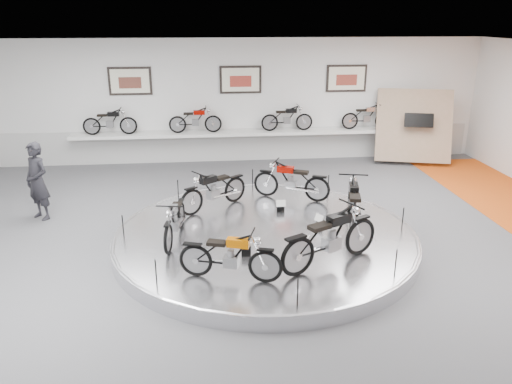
{
  "coord_description": "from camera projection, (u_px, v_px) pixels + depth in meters",
  "views": [
    {
      "loc": [
        -1.2,
        -9.36,
        4.64
      ],
      "look_at": [
        -0.16,
        0.6,
        1.1
      ],
      "focal_mm": 35.0,
      "sensor_mm": 36.0,
      "label": 1
    }
  ],
  "objects": [
    {
      "name": "bike_c",
      "position": [
        214.0,
        189.0,
        11.75
      ],
      "size": [
        1.66,
        1.45,
        0.96
      ],
      "primitive_type": null,
      "rotation": [
        0.0,
        0.0,
        3.79
      ],
      "color": "black",
      "rests_on": "display_platform"
    },
    {
      "name": "shelf",
      "position": [
        242.0,
        133.0,
        16.39
      ],
      "size": [
        11.0,
        0.55,
        0.1
      ],
      "primitive_type": "cube",
      "color": "silver",
      "rests_on": "wall_back"
    },
    {
      "name": "poster_center",
      "position": [
        241.0,
        80.0,
        16.07
      ],
      "size": [
        1.35,
        0.06,
        0.88
      ],
      "primitive_type": "cube",
      "color": "white",
      "rests_on": "wall_back"
    },
    {
      "name": "poster_left",
      "position": [
        130.0,
        81.0,
        15.72
      ],
      "size": [
        1.35,
        0.06,
        0.88
      ],
      "primitive_type": "cube",
      "color": "white",
      "rests_on": "wall_back"
    },
    {
      "name": "bike_b",
      "position": [
        291.0,
        180.0,
        12.37
      ],
      "size": [
        1.75,
        1.22,
        0.97
      ],
      "primitive_type": null,
      "rotation": [
        0.0,
        0.0,
        2.72
      ],
      "color": "#830700",
      "rests_on": "display_platform"
    },
    {
      "name": "bike_f",
      "position": [
        331.0,
        237.0,
        9.04
      ],
      "size": [
        1.99,
        1.48,
        1.12
      ],
      "primitive_type": null,
      "rotation": [
        0.0,
        0.0,
        6.77
      ],
      "color": "black",
      "rests_on": "display_platform"
    },
    {
      "name": "shelf_bike_a",
      "position": [
        110.0,
        123.0,
        15.84
      ],
      "size": [
        1.22,
        0.43,
        0.73
      ],
      "primitive_type": null,
      "color": "black",
      "rests_on": "shelf"
    },
    {
      "name": "shelf_bike_c",
      "position": [
        287.0,
        120.0,
        16.4
      ],
      "size": [
        1.22,
        0.43,
        0.73
      ],
      "primitive_type": null,
      "color": "black",
      "rests_on": "shelf"
    },
    {
      "name": "bike_e",
      "position": [
        230.0,
        256.0,
        8.56
      ],
      "size": [
        1.65,
        0.97,
        0.91
      ],
      "primitive_type": null,
      "rotation": [
        0.0,
        0.0,
        5.99
      ],
      "color": "#B75800",
      "rests_on": "display_platform"
    },
    {
      "name": "bike_d",
      "position": [
        175.0,
        220.0,
        10.09
      ],
      "size": [
        0.78,
        1.6,
        0.9
      ],
      "primitive_type": null,
      "rotation": [
        0.0,
        0.0,
        4.55
      ],
      "color": "#ACADB1",
      "rests_on": "display_platform"
    },
    {
      "name": "wall_back",
      "position": [
        241.0,
        101.0,
        16.34
      ],
      "size": [
        16.0,
        0.0,
        16.0
      ],
      "primitive_type": "plane",
      "rotation": [
        1.57,
        0.0,
        0.0
      ],
      "color": "silver",
      "rests_on": "floor"
    },
    {
      "name": "display_platform",
      "position": [
        265.0,
        238.0,
        10.67
      ],
      "size": [
        6.4,
        6.4,
        0.3
      ],
      "primitive_type": "cylinder",
      "color": "silver",
      "rests_on": "floor"
    },
    {
      "name": "floor",
      "position": [
        267.0,
        251.0,
        10.44
      ],
      "size": [
        16.0,
        16.0,
        0.0
      ],
      "primitive_type": "plane",
      "color": "#4C4C4F",
      "rests_on": "ground"
    },
    {
      "name": "poster_right",
      "position": [
        346.0,
        78.0,
        16.41
      ],
      "size": [
        1.35,
        0.06,
        0.88
      ],
      "primitive_type": "cube",
      "color": "white",
      "rests_on": "wall_back"
    },
    {
      "name": "platform_rim",
      "position": [
        265.0,
        233.0,
        10.63
      ],
      "size": [
        6.4,
        6.4,
        0.1
      ],
      "primitive_type": "torus",
      "color": "#B2B2BA",
      "rests_on": "display_platform"
    },
    {
      "name": "display_panel",
      "position": [
        414.0,
        126.0,
        16.29
      ],
      "size": [
        2.56,
        1.52,
        2.3
      ],
      "primitive_type": "cube",
      "rotation": [
        -0.35,
        0.0,
        -0.26
      ],
      "color": "#A3816D",
      "rests_on": "floor"
    },
    {
      "name": "shelf_bike_b",
      "position": [
        195.0,
        122.0,
        16.1
      ],
      "size": [
        1.22,
        0.43,
        0.73
      ],
      "primitive_type": null,
      "color": "#830700",
      "rests_on": "shelf"
    },
    {
      "name": "dado_band",
      "position": [
        241.0,
        144.0,
        16.8
      ],
      "size": [
        15.68,
        0.04,
        1.1
      ],
      "primitive_type": "cube",
      "color": "#BCBCBA",
      "rests_on": "floor"
    },
    {
      "name": "bike_a",
      "position": [
        353.0,
        205.0,
        10.61
      ],
      "size": [
        1.05,
        1.96,
        1.1
      ],
      "primitive_type": null,
      "rotation": [
        0.0,
        0.0,
        1.35
      ],
      "color": "black",
      "rests_on": "display_platform"
    },
    {
      "name": "ceiling",
      "position": [
        268.0,
        53.0,
        9.11
      ],
      "size": [
        16.0,
        16.0,
        0.0
      ],
      "primitive_type": "plane",
      "rotation": [
        3.14,
        0.0,
        0.0
      ],
      "color": "white",
      "rests_on": "wall_back"
    },
    {
      "name": "shelf_bike_d",
      "position": [
        367.0,
        118.0,
        16.66
      ],
      "size": [
        1.22,
        0.43,
        0.73
      ],
      "primitive_type": null,
      "color": "#ACADB1",
      "rests_on": "shelf"
    },
    {
      "name": "visitor",
      "position": [
        37.0,
        181.0,
        11.82
      ],
      "size": [
        0.82,
        0.78,
        1.88
      ],
      "primitive_type": "imported",
      "rotation": [
        0.0,
        0.0,
        -0.66
      ],
      "color": "black",
      "rests_on": "floor"
    }
  ]
}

